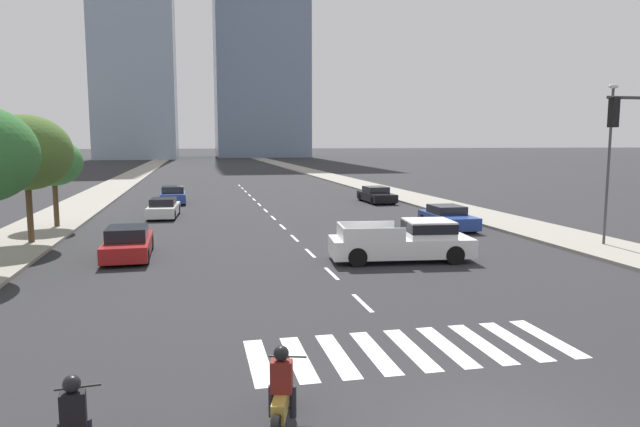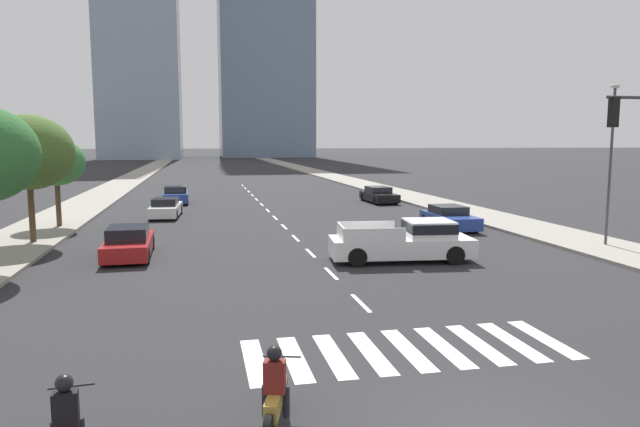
{
  "view_description": "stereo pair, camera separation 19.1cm",
  "coord_description": "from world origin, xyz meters",
  "px_view_note": "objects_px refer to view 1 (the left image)",
  "views": [
    {
      "loc": [
        -4.89,
        -8.22,
        4.86
      ],
      "look_at": [
        0.0,
        14.01,
        2.0
      ],
      "focal_mm": 32.16,
      "sensor_mm": 36.0,
      "label": 1
    },
    {
      "loc": [
        -4.7,
        -8.26,
        4.86
      ],
      "look_at": [
        0.0,
        14.01,
        2.0
      ],
      "focal_mm": 32.16,
      "sensor_mm": 36.0,
      "label": 2
    }
  ],
  "objects_px": {
    "sedan_black_2": "(376,195)",
    "street_lamp_east": "(609,152)",
    "sedan_red_4": "(128,243)",
    "sedan_blue_3": "(173,195)",
    "street_tree_second": "(26,153)",
    "motorcycle_lead": "(282,396)",
    "pickup_truck": "(408,241)",
    "sedan_white_0": "(164,208)",
    "street_tree_third": "(53,162)",
    "sedan_blue_1": "(448,218)"
  },
  "relations": [
    {
      "from": "sedan_blue_1",
      "to": "street_tree_third",
      "type": "distance_m",
      "value": 22.19
    },
    {
      "from": "sedan_blue_3",
      "to": "street_lamp_east",
      "type": "bearing_deg",
      "value": -140.88
    },
    {
      "from": "pickup_truck",
      "to": "sedan_red_4",
      "type": "distance_m",
      "value": 11.72
    },
    {
      "from": "sedan_white_0",
      "to": "sedan_black_2",
      "type": "height_order",
      "value": "sedan_black_2"
    },
    {
      "from": "sedan_white_0",
      "to": "sedan_black_2",
      "type": "xyz_separation_m",
      "value": [
        16.25,
        5.78,
        0.0
      ]
    },
    {
      "from": "motorcycle_lead",
      "to": "sedan_red_4",
      "type": "relative_size",
      "value": 0.46
    },
    {
      "from": "motorcycle_lead",
      "to": "sedan_black_2",
      "type": "xyz_separation_m",
      "value": [
        12.91,
        34.57,
        0.01
      ]
    },
    {
      "from": "sedan_black_2",
      "to": "sedan_red_4",
      "type": "relative_size",
      "value": 0.98
    },
    {
      "from": "motorcycle_lead",
      "to": "street_tree_third",
      "type": "xyz_separation_m",
      "value": [
        -8.96,
        25.05,
        3.14
      ]
    },
    {
      "from": "motorcycle_lead",
      "to": "pickup_truck",
      "type": "height_order",
      "value": "pickup_truck"
    },
    {
      "from": "sedan_white_0",
      "to": "sedan_blue_1",
      "type": "height_order",
      "value": "sedan_blue_1"
    },
    {
      "from": "sedan_black_2",
      "to": "sedan_blue_3",
      "type": "relative_size",
      "value": 1.04
    },
    {
      "from": "sedan_black_2",
      "to": "street_lamp_east",
      "type": "height_order",
      "value": "street_lamp_east"
    },
    {
      "from": "sedan_black_2",
      "to": "motorcycle_lead",
      "type": "bearing_deg",
      "value": -21.89
    },
    {
      "from": "sedan_white_0",
      "to": "sedan_blue_1",
      "type": "relative_size",
      "value": 1.01
    },
    {
      "from": "motorcycle_lead",
      "to": "street_tree_second",
      "type": "xyz_separation_m",
      "value": [
        -8.96,
        19.81,
        3.77
      ]
    },
    {
      "from": "street_lamp_east",
      "to": "sedan_red_4",
      "type": "bearing_deg",
      "value": 173.98
    },
    {
      "from": "motorcycle_lead",
      "to": "sedan_blue_3",
      "type": "xyz_separation_m",
      "value": [
        -3.04,
        37.35,
        0.05
      ]
    },
    {
      "from": "pickup_truck",
      "to": "sedan_blue_3",
      "type": "xyz_separation_m",
      "value": [
        -10.16,
        24.7,
        -0.18
      ]
    },
    {
      "from": "motorcycle_lead",
      "to": "street_tree_third",
      "type": "bearing_deg",
      "value": 35.69
    },
    {
      "from": "street_lamp_east",
      "to": "sedan_blue_3",
      "type": "bearing_deg",
      "value": 130.25
    },
    {
      "from": "motorcycle_lead",
      "to": "pickup_truck",
      "type": "xyz_separation_m",
      "value": [
        7.13,
        12.64,
        0.23
      ]
    },
    {
      "from": "pickup_truck",
      "to": "sedan_white_0",
      "type": "xyz_separation_m",
      "value": [
        -10.47,
        16.15,
        -0.23
      ]
    },
    {
      "from": "sedan_white_0",
      "to": "street_tree_second",
      "type": "relative_size",
      "value": 0.77
    },
    {
      "from": "sedan_black_2",
      "to": "street_tree_third",
      "type": "xyz_separation_m",
      "value": [
        -21.87,
        -9.52,
        3.14
      ]
    },
    {
      "from": "sedan_white_0",
      "to": "sedan_red_4",
      "type": "height_order",
      "value": "sedan_red_4"
    },
    {
      "from": "sedan_red_4",
      "to": "street_tree_second",
      "type": "relative_size",
      "value": 0.79
    },
    {
      "from": "street_tree_third",
      "to": "pickup_truck",
      "type": "bearing_deg",
      "value": -37.65
    },
    {
      "from": "sedan_white_0",
      "to": "street_tree_third",
      "type": "bearing_deg",
      "value": 127.39
    },
    {
      "from": "street_tree_second",
      "to": "sedan_black_2",
      "type": "bearing_deg",
      "value": 34.02
    },
    {
      "from": "street_tree_third",
      "to": "sedan_white_0",
      "type": "bearing_deg",
      "value": 33.69
    },
    {
      "from": "sedan_white_0",
      "to": "sedan_black_2",
      "type": "bearing_deg",
      "value": -66.73
    },
    {
      "from": "sedan_blue_3",
      "to": "street_tree_second",
      "type": "height_order",
      "value": "street_tree_second"
    },
    {
      "from": "street_tree_second",
      "to": "sedan_blue_3",
      "type": "bearing_deg",
      "value": 71.33
    },
    {
      "from": "motorcycle_lead",
      "to": "sedan_blue_1",
      "type": "bearing_deg",
      "value": -15.47
    },
    {
      "from": "sedan_white_0",
      "to": "sedan_red_4",
      "type": "bearing_deg",
      "value": -179.9
    },
    {
      "from": "sedan_black_2",
      "to": "sedan_red_4",
      "type": "xyz_separation_m",
      "value": [
        -17.07,
        -18.78,
        0.02
      ]
    },
    {
      "from": "sedan_white_0",
      "to": "street_tree_second",
      "type": "xyz_separation_m",
      "value": [
        -5.62,
        -8.98,
        3.77
      ]
    },
    {
      "from": "sedan_black_2",
      "to": "street_tree_second",
      "type": "relative_size",
      "value": 0.78
    },
    {
      "from": "sedan_blue_3",
      "to": "street_lamp_east",
      "type": "xyz_separation_m",
      "value": [
        20.15,
        -23.8,
        3.75
      ]
    },
    {
      "from": "street_lamp_east",
      "to": "street_tree_third",
      "type": "bearing_deg",
      "value": 156.18
    },
    {
      "from": "sedan_blue_3",
      "to": "street_tree_third",
      "type": "height_order",
      "value": "street_tree_third"
    },
    {
      "from": "street_lamp_east",
      "to": "street_tree_third",
      "type": "relative_size",
      "value": 1.48
    },
    {
      "from": "sedan_black_2",
      "to": "sedan_blue_3",
      "type": "bearing_deg",
      "value": -101.28
    },
    {
      "from": "pickup_truck",
      "to": "street_tree_third",
      "type": "bearing_deg",
      "value": 148.6
    },
    {
      "from": "sedan_red_4",
      "to": "street_tree_third",
      "type": "xyz_separation_m",
      "value": [
        -4.8,
        9.26,
        3.12
      ]
    },
    {
      "from": "motorcycle_lead",
      "to": "sedan_red_4",
      "type": "height_order",
      "value": "motorcycle_lead"
    },
    {
      "from": "street_tree_second",
      "to": "street_lamp_east",
      "type": "bearing_deg",
      "value": -13.52
    },
    {
      "from": "sedan_red_4",
      "to": "street_tree_second",
      "type": "bearing_deg",
      "value": 49.08
    },
    {
      "from": "motorcycle_lead",
      "to": "sedan_red_4",
      "type": "xyz_separation_m",
      "value": [
        -4.16,
        15.79,
        0.03
      ]
    }
  ]
}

